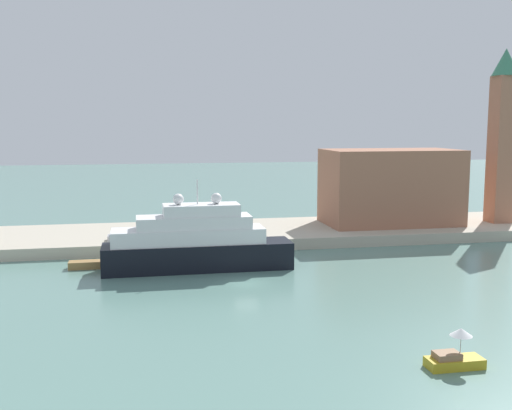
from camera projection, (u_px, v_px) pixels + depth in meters
The scene contains 10 objects.
ground at pixel (246, 284), 65.75m from camera, with size 400.00×400.00×0.00m, color slate.
quay_dock at pixel (217, 235), 90.28m from camera, with size 110.00×18.64×1.55m, color #B7AD99.
large_yacht at pixel (196, 243), 71.76m from camera, with size 22.20×4.90×10.70m.
small_motorboat at pixel (455, 356), 43.09m from camera, with size 4.04×1.63×2.88m.
work_barge at pixel (97, 264), 72.91m from camera, with size 6.43×1.74×0.89m, color olive.
harbor_building at pixel (391, 187), 94.96m from camera, with size 20.42×10.99×11.59m, color #9E664C.
bell_tower at pixel (502, 130), 95.21m from camera, with size 4.18×4.18×27.04m.
parked_car at pixel (122, 236), 82.13m from camera, with size 3.97×1.80×1.38m.
person_figure at pixel (158, 230), 85.73m from camera, with size 0.36×0.36×1.61m.
mooring_bollard at pixel (212, 237), 82.26m from camera, with size 0.47×0.47×0.66m, color black.
Camera 1 is at (-11.17, -63.05, 17.22)m, focal length 42.80 mm.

